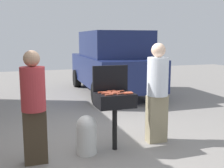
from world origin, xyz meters
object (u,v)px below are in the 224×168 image
(hot_dog_1, at_px, (106,93))
(parked_minivan, at_px, (113,62))
(hot_dog_0, at_px, (116,92))
(hot_dog_11, at_px, (120,91))
(hot_dog_6, at_px, (110,93))
(hot_dog_5, at_px, (109,95))
(hot_dog_10, at_px, (111,91))
(hot_dog_2, at_px, (107,92))
(hot_dog_3, at_px, (112,91))
(person_left, at_px, (34,104))
(hot_dog_13, at_px, (116,92))
(hot_dog_8, at_px, (129,93))
(propane_tank, at_px, (86,134))
(hot_dog_7, at_px, (102,92))
(person_right, at_px, (157,89))
(bbq_grill, at_px, (115,102))
(hot_dog_12, at_px, (128,92))
(hot_dog_4, at_px, (129,93))
(hot_dog_14, at_px, (121,94))
(hot_dog_9, at_px, (114,93))

(hot_dog_1, xyz_separation_m, parked_minivan, (1.71, 4.54, 0.08))
(hot_dog_0, height_order, parked_minivan, parked_minivan)
(hot_dog_11, bearing_deg, hot_dog_6, -149.98)
(hot_dog_5, height_order, hot_dog_10, same)
(hot_dog_2, height_order, hot_dog_10, same)
(hot_dog_3, xyz_separation_m, person_left, (-1.24, -0.20, -0.06))
(hot_dog_0, relative_size, hot_dog_13, 1.00)
(hot_dog_1, height_order, person_left, person_left)
(hot_dog_8, bearing_deg, propane_tank, 166.72)
(hot_dog_11, bearing_deg, propane_tank, -171.78)
(hot_dog_3, relative_size, parked_minivan, 0.03)
(hot_dog_7, height_order, person_right, person_right)
(hot_dog_2, height_order, parked_minivan, parked_minivan)
(bbq_grill, height_order, parked_minivan, parked_minivan)
(hot_dog_6, relative_size, hot_dog_10, 1.00)
(hot_dog_13, bearing_deg, hot_dog_12, -39.95)
(hot_dog_2, height_order, propane_tank, hot_dog_2)
(hot_dog_2, xyz_separation_m, hot_dog_10, (0.09, 0.09, 0.00))
(hot_dog_4, bearing_deg, hot_dog_10, 129.42)
(hot_dog_3, height_order, person_right, person_right)
(bbq_grill, height_order, hot_dog_14, hot_dog_14)
(hot_dog_5, xyz_separation_m, hot_dog_7, (-0.05, 0.21, 0.00))
(hot_dog_1, height_order, hot_dog_7, same)
(parked_minivan, bearing_deg, hot_dog_4, 75.47)
(bbq_grill, xyz_separation_m, hot_dog_3, (-0.01, 0.10, 0.16))
(hot_dog_8, distance_m, hot_dog_9, 0.23)
(hot_dog_10, relative_size, person_left, 0.08)
(hot_dog_5, bearing_deg, hot_dog_2, 81.74)
(hot_dog_1, distance_m, hot_dog_11, 0.29)
(hot_dog_11, relative_size, hot_dog_12, 1.00)
(hot_dog_1, distance_m, hot_dog_13, 0.21)
(hot_dog_2, relative_size, hot_dog_6, 1.00)
(propane_tank, bearing_deg, hot_dog_12, -6.05)
(propane_tank, bearing_deg, hot_dog_14, -12.28)
(hot_dog_11, height_order, hot_dog_14, same)
(hot_dog_12, relative_size, hot_dog_13, 1.00)
(hot_dog_5, relative_size, propane_tank, 0.21)
(hot_dog_4, distance_m, hot_dog_10, 0.33)
(hot_dog_8, bearing_deg, hot_dog_7, 147.77)
(hot_dog_5, bearing_deg, hot_dog_12, 11.27)
(hot_dog_8, xyz_separation_m, person_left, (-1.43, 0.06, -0.06))
(hot_dog_7, relative_size, hot_dog_10, 1.00)
(hot_dog_6, bearing_deg, hot_dog_2, 101.66)
(hot_dog_4, relative_size, person_left, 0.08)
(hot_dog_3, xyz_separation_m, hot_dog_14, (0.07, -0.22, 0.00))
(hot_dog_5, relative_size, hot_dog_13, 1.00)
(hot_dog_7, relative_size, hot_dog_11, 1.00)
(bbq_grill, relative_size, hot_dog_5, 7.21)
(hot_dog_2, height_order, hot_dog_11, same)
(bbq_grill, height_order, hot_dog_4, hot_dog_4)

